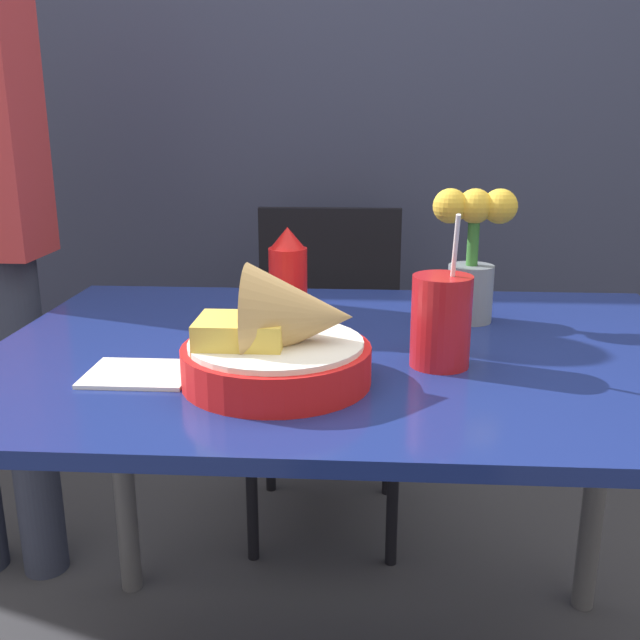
{
  "coord_description": "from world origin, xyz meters",
  "views": [
    {
      "loc": [
        0.01,
        -1.13,
        1.12
      ],
      "look_at": [
        -0.06,
        -0.05,
        0.81
      ],
      "focal_mm": 40.0,
      "sensor_mm": 36.0,
      "label": 1
    }
  ],
  "objects_px": {
    "chair_far_window": "(328,340)",
    "drink_cup": "(441,324)",
    "food_basket": "(283,342)",
    "flower_vase": "(472,250)",
    "ketchup_bottle": "(288,282)"
  },
  "relations": [
    {
      "from": "chair_far_window",
      "to": "drink_cup",
      "type": "relative_size",
      "value": 3.69
    },
    {
      "from": "food_basket",
      "to": "flower_vase",
      "type": "xyz_separation_m",
      "value": [
        0.31,
        0.34,
        0.07
      ]
    },
    {
      "from": "chair_far_window",
      "to": "food_basket",
      "type": "xyz_separation_m",
      "value": [
        -0.02,
        -0.94,
        0.29
      ]
    },
    {
      "from": "chair_far_window",
      "to": "food_basket",
      "type": "height_order",
      "value": "food_basket"
    },
    {
      "from": "food_basket",
      "to": "drink_cup",
      "type": "height_order",
      "value": "drink_cup"
    },
    {
      "from": "ketchup_bottle",
      "to": "drink_cup",
      "type": "height_order",
      "value": "drink_cup"
    },
    {
      "from": "flower_vase",
      "to": "food_basket",
      "type": "bearing_deg",
      "value": -132.13
    },
    {
      "from": "ketchup_bottle",
      "to": "food_basket",
      "type": "bearing_deg",
      "value": -85.57
    },
    {
      "from": "chair_far_window",
      "to": "flower_vase",
      "type": "relative_size",
      "value": 3.56
    },
    {
      "from": "chair_far_window",
      "to": "drink_cup",
      "type": "distance_m",
      "value": 0.93
    },
    {
      "from": "food_basket",
      "to": "drink_cup",
      "type": "distance_m",
      "value": 0.25
    },
    {
      "from": "food_basket",
      "to": "flower_vase",
      "type": "bearing_deg",
      "value": 47.87
    },
    {
      "from": "chair_far_window",
      "to": "ketchup_bottle",
      "type": "height_order",
      "value": "ketchup_bottle"
    },
    {
      "from": "ketchup_bottle",
      "to": "drink_cup",
      "type": "xyz_separation_m",
      "value": [
        0.25,
        -0.16,
        -0.02
      ]
    },
    {
      "from": "chair_far_window",
      "to": "flower_vase",
      "type": "xyz_separation_m",
      "value": [
        0.3,
        -0.6,
        0.37
      ]
    }
  ]
}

